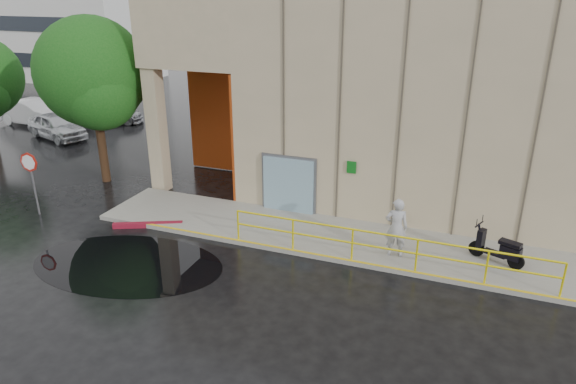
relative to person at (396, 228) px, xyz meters
name	(u,v)px	position (x,y,z in m)	size (l,w,h in m)	color
ground	(205,296)	(-4.46, -3.86, -1.09)	(120.00, 120.00, 0.00)	black
sidewalk	(383,246)	(-0.46, 0.64, -1.01)	(20.00, 3.00, 0.15)	gray
building	(450,86)	(0.64, 7.12, 3.12)	(20.00, 10.17, 8.00)	tan
guardrail	(384,249)	(-0.21, -0.71, -0.41)	(9.56, 0.06, 1.03)	yellow
person	(396,228)	(0.00, 0.00, 0.00)	(0.68, 0.45, 1.88)	#A8A9AD
scooter	(499,240)	(2.92, 0.64, -0.20)	(1.70, 1.10, 1.29)	black
stop_sign	(30,169)	(-12.88, -1.28, 0.67)	(0.72, 0.11, 2.40)	slate
red_curb	(148,225)	(-8.47, -0.76, -1.00)	(2.40, 0.18, 0.18)	maroon
puddle	(127,264)	(-7.52, -3.17, -1.08)	(5.98, 3.68, 0.01)	black
car_a	(57,126)	(-19.90, 7.10, -0.39)	(1.66, 4.12, 1.40)	silver
car_b	(34,112)	(-23.45, 9.00, -0.32)	(1.63, 4.67, 1.54)	white
car_c	(108,114)	(-19.46, 10.89, -0.49)	(1.66, 4.09, 1.19)	#A3A5AA
tree_near	(94,77)	(-12.75, 2.43, 3.40)	(4.43, 4.43, 6.88)	black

